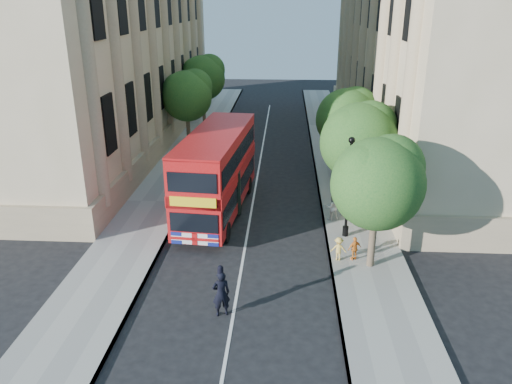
% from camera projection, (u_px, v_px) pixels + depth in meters
% --- Properties ---
extents(ground, '(120.00, 120.00, 0.00)m').
position_uv_depth(ground, '(236.00, 300.00, 20.10)').
color(ground, black).
rests_on(ground, ground).
extents(pavement_right, '(3.50, 80.00, 0.12)m').
position_uv_depth(pavement_right, '(351.00, 206.00, 29.07)').
color(pavement_right, gray).
rests_on(pavement_right, ground).
extents(pavement_left, '(3.50, 80.00, 0.12)m').
position_uv_depth(pavement_left, '(156.00, 202.00, 29.71)').
color(pavement_left, gray).
rests_on(pavement_left, ground).
extents(building_right, '(12.00, 38.00, 18.00)m').
position_uv_depth(building_right, '(442.00, 32.00, 38.44)').
color(building_right, tan).
rests_on(building_right, ground).
extents(building_left, '(12.00, 38.00, 18.00)m').
position_uv_depth(building_left, '(92.00, 31.00, 39.98)').
color(building_left, tan).
rests_on(building_left, ground).
extents(tree_right_near, '(4.00, 4.00, 6.08)m').
position_uv_depth(tree_right_near, '(379.00, 179.00, 21.07)').
color(tree_right_near, '#473828').
rests_on(tree_right_near, ground).
extents(tree_right_mid, '(4.20, 4.20, 6.37)m').
position_uv_depth(tree_right_mid, '(360.00, 138.00, 26.58)').
color(tree_right_mid, '#473828').
rests_on(tree_right_mid, ground).
extents(tree_right_far, '(4.00, 4.00, 6.15)m').
position_uv_depth(tree_right_far, '(347.00, 116.00, 32.22)').
color(tree_right_far, '#473828').
rests_on(tree_right_far, ground).
extents(tree_left_far, '(4.00, 4.00, 6.30)m').
position_uv_depth(tree_left_far, '(187.00, 93.00, 39.35)').
color(tree_left_far, '#473828').
rests_on(tree_left_far, ground).
extents(tree_left_back, '(4.20, 4.20, 6.65)m').
position_uv_depth(tree_left_back, '(203.00, 75.00, 46.71)').
color(tree_left_back, '#473828').
rests_on(tree_left_back, ground).
extents(lamp_post, '(0.32, 0.32, 5.16)m').
position_uv_depth(lamp_post, '(348.00, 192.00, 24.50)').
color(lamp_post, black).
rests_on(lamp_post, pavement_right).
extents(double_decker_bus, '(3.50, 10.16, 4.61)m').
position_uv_depth(double_decker_bus, '(217.00, 170.00, 27.45)').
color(double_decker_bus, '#A70B0C').
rests_on(double_decker_bus, ground).
extents(box_van, '(2.58, 5.70, 3.19)m').
position_uv_depth(box_van, '(222.00, 177.00, 29.33)').
color(box_van, black).
rests_on(box_van, ground).
extents(police_constable, '(0.80, 0.65, 1.89)m').
position_uv_depth(police_constable, '(221.00, 293.00, 18.84)').
color(police_constable, black).
rests_on(police_constable, ground).
extents(woman_pedestrian, '(0.82, 0.71, 1.46)m').
position_uv_depth(woman_pedestrian, '(332.00, 207.00, 26.98)').
color(woman_pedestrian, white).
rests_on(woman_pedestrian, pavement_right).
extents(child_a, '(0.72, 0.54, 1.14)m').
position_uv_depth(child_a, '(355.00, 248.00, 22.81)').
color(child_a, orange).
rests_on(child_a, pavement_right).
extents(child_b, '(0.76, 0.47, 1.12)m').
position_uv_depth(child_b, '(339.00, 249.00, 22.80)').
color(child_b, gold).
rests_on(child_b, pavement_right).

